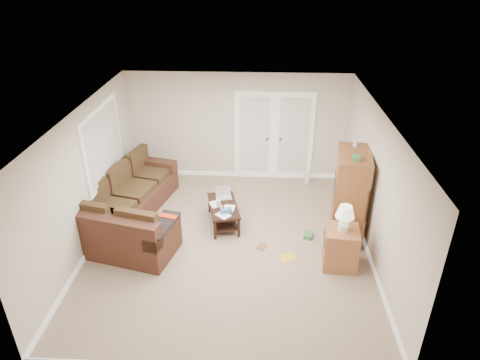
# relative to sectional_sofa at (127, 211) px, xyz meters

# --- Properties ---
(floor) EXTENTS (5.50, 5.50, 0.00)m
(floor) POSITION_rel_sectional_sofa_xyz_m (2.00, -0.47, -0.35)
(floor) COLOR gray
(floor) RESTS_ON ground
(ceiling) EXTENTS (5.00, 5.50, 0.02)m
(ceiling) POSITION_rel_sectional_sofa_xyz_m (2.00, -0.47, 2.15)
(ceiling) COLOR white
(ceiling) RESTS_ON wall_back
(wall_left) EXTENTS (0.02, 5.50, 2.50)m
(wall_left) POSITION_rel_sectional_sofa_xyz_m (-0.50, -0.47, 0.90)
(wall_left) COLOR beige
(wall_left) RESTS_ON floor
(wall_right) EXTENTS (0.02, 5.50, 2.50)m
(wall_right) POSITION_rel_sectional_sofa_xyz_m (4.50, -0.47, 0.90)
(wall_right) COLOR beige
(wall_right) RESTS_ON floor
(wall_back) EXTENTS (5.00, 0.02, 2.50)m
(wall_back) POSITION_rel_sectional_sofa_xyz_m (2.00, 2.28, 0.90)
(wall_back) COLOR beige
(wall_back) RESTS_ON floor
(wall_front) EXTENTS (5.00, 0.02, 2.50)m
(wall_front) POSITION_rel_sectional_sofa_xyz_m (2.00, -3.22, 0.90)
(wall_front) COLOR beige
(wall_front) RESTS_ON floor
(baseboards) EXTENTS (5.00, 5.50, 0.10)m
(baseboards) POSITION_rel_sectional_sofa_xyz_m (2.00, -0.47, -0.30)
(baseboards) COLOR white
(baseboards) RESTS_ON floor
(french_doors) EXTENTS (1.80, 0.05, 2.13)m
(french_doors) POSITION_rel_sectional_sofa_xyz_m (2.85, 2.25, 0.68)
(french_doors) COLOR white
(french_doors) RESTS_ON floor
(window_left) EXTENTS (0.05, 1.92, 1.42)m
(window_left) POSITION_rel_sectional_sofa_xyz_m (-0.46, 0.53, 1.20)
(window_left) COLOR white
(window_left) RESTS_ON wall_left
(sectional_sofa) EXTENTS (2.12, 3.31, 0.90)m
(sectional_sofa) POSITION_rel_sectional_sofa_xyz_m (0.00, 0.00, 0.00)
(sectional_sofa) COLOR #4A291C
(sectional_sofa) RESTS_ON floor
(coffee_table) EXTENTS (0.74, 1.14, 0.72)m
(coffee_table) POSITION_rel_sectional_sofa_xyz_m (1.85, 0.21, -0.12)
(coffee_table) COLOR black
(coffee_table) RESTS_ON floor
(tv_armoire) EXTENTS (0.73, 1.12, 1.79)m
(tv_armoire) POSITION_rel_sectional_sofa_xyz_m (4.20, -0.00, 0.49)
(tv_armoire) COLOR brown
(tv_armoire) RESTS_ON floor
(side_cabinet) EXTENTS (0.60, 0.60, 1.18)m
(side_cabinet) POSITION_rel_sectional_sofa_xyz_m (3.93, -0.97, 0.07)
(side_cabinet) COLOR #9C6039
(side_cabinet) RESTS_ON floor
(space_heater) EXTENTS (0.13, 0.12, 0.28)m
(space_heater) POSITION_rel_sectional_sofa_xyz_m (3.65, 1.98, -0.22)
(space_heater) COLOR silver
(space_heater) RESTS_ON floor
(floor_magazine) EXTENTS (0.37, 0.34, 0.01)m
(floor_magazine) POSITION_rel_sectional_sofa_xyz_m (3.07, -0.84, -0.35)
(floor_magazine) COLOR gold
(floor_magazine) RESTS_ON floor
(floor_greenbox) EXTENTS (0.20, 0.23, 0.08)m
(floor_greenbox) POSITION_rel_sectional_sofa_xyz_m (3.48, -0.19, -0.31)
(floor_greenbox) COLOR #397D41
(floor_greenbox) RESTS_ON floor
(floor_book) EXTENTS (0.22, 0.25, 0.02)m
(floor_book) POSITION_rel_sectional_sofa_xyz_m (2.54, -0.51, -0.35)
(floor_book) COLOR brown
(floor_book) RESTS_ON floor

